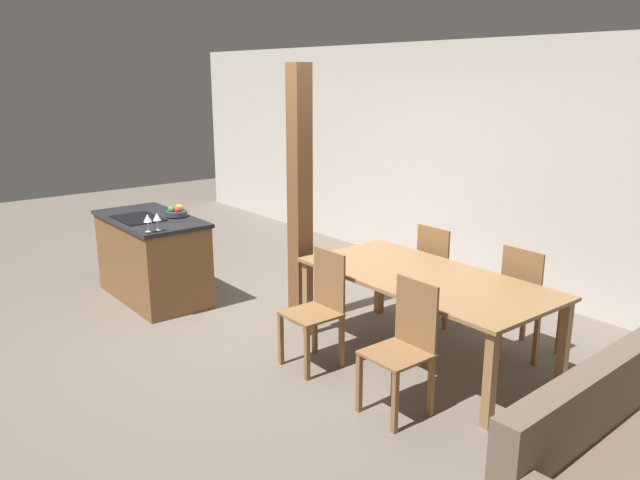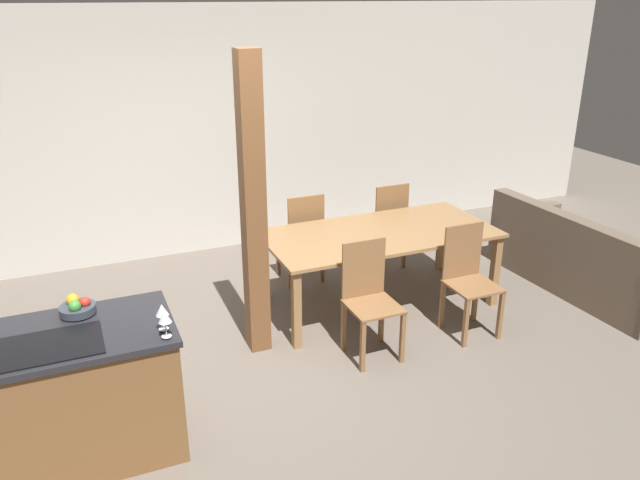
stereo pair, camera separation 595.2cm
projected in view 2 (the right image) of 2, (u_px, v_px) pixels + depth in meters
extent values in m
plane|color=#665B51|center=(260.00, 370.00, 4.94)|extent=(16.00, 16.00, 0.00)
cube|color=beige|center=(180.00, 136.00, 6.75)|extent=(11.20, 0.08, 2.70)
cube|color=brown|center=(64.00, 401.00, 3.88)|extent=(1.37, 0.70, 0.85)
cube|color=#232328|center=(52.00, 339.00, 3.72)|extent=(1.41, 0.74, 0.04)
cube|color=black|center=(52.00, 346.00, 3.60)|extent=(0.56, 0.40, 0.01)
cylinder|color=#383D47|center=(78.00, 309.00, 3.95)|extent=(0.22, 0.22, 0.05)
sphere|color=red|center=(85.00, 302.00, 3.94)|extent=(0.07, 0.07, 0.07)
sphere|color=gold|center=(73.00, 300.00, 3.96)|extent=(0.08, 0.08, 0.08)
sphere|color=#3D8E38|center=(75.00, 306.00, 3.88)|extent=(0.08, 0.08, 0.08)
cylinder|color=silver|center=(167.00, 336.00, 3.68)|extent=(0.06, 0.06, 0.00)
cylinder|color=silver|center=(166.00, 329.00, 3.67)|extent=(0.01, 0.01, 0.09)
cone|color=silver|center=(165.00, 317.00, 3.64)|extent=(0.08, 0.08, 0.07)
cylinder|color=silver|center=(164.00, 329.00, 3.76)|extent=(0.06, 0.06, 0.00)
cylinder|color=silver|center=(163.00, 322.00, 3.75)|extent=(0.01, 0.01, 0.09)
cone|color=silver|center=(162.00, 310.00, 3.72)|extent=(0.08, 0.08, 0.07)
cube|color=olive|center=(380.00, 233.00, 5.76)|extent=(2.13, 1.04, 0.03)
cube|color=olive|center=(296.00, 310.00, 5.14)|extent=(0.07, 0.07, 0.71)
cube|color=olive|center=(495.00, 271.00, 5.87)|extent=(0.07, 0.07, 0.71)
cube|color=olive|center=(262.00, 268.00, 5.92)|extent=(0.07, 0.07, 0.71)
cube|color=olive|center=(441.00, 238.00, 6.64)|extent=(0.07, 0.07, 0.71)
cube|color=brown|center=(373.00, 306.00, 4.98)|extent=(0.40, 0.40, 0.02)
cube|color=brown|center=(364.00, 268.00, 5.05)|extent=(0.38, 0.02, 0.49)
cube|color=brown|center=(363.00, 347.00, 4.85)|extent=(0.04, 0.04, 0.45)
cube|color=brown|center=(402.00, 338.00, 4.98)|extent=(0.04, 0.04, 0.45)
cube|color=brown|center=(344.00, 326.00, 5.16)|extent=(0.04, 0.04, 0.45)
cube|color=brown|center=(381.00, 318.00, 5.28)|extent=(0.04, 0.04, 0.45)
cube|color=brown|center=(473.00, 286.00, 5.33)|extent=(0.40, 0.40, 0.02)
cube|color=brown|center=(463.00, 251.00, 5.40)|extent=(0.38, 0.02, 0.49)
cube|color=brown|center=(466.00, 323.00, 5.20)|extent=(0.04, 0.04, 0.45)
cube|color=brown|center=(500.00, 315.00, 5.33)|extent=(0.04, 0.04, 0.45)
cube|color=brown|center=(442.00, 305.00, 5.50)|extent=(0.04, 0.04, 0.45)
cube|color=brown|center=(475.00, 298.00, 5.63)|extent=(0.04, 0.04, 0.45)
cube|color=brown|center=(300.00, 238.00, 6.38)|extent=(0.40, 0.40, 0.02)
cube|color=brown|center=(306.00, 220.00, 6.13)|extent=(0.38, 0.02, 0.49)
cube|color=brown|center=(309.00, 250.00, 6.68)|extent=(0.04, 0.04, 0.45)
cube|color=brown|center=(278.00, 255.00, 6.56)|extent=(0.04, 0.04, 0.45)
cube|color=brown|center=(322.00, 262.00, 6.38)|extent=(0.04, 0.04, 0.45)
cube|color=brown|center=(290.00, 268.00, 6.25)|extent=(0.04, 0.04, 0.45)
cube|color=brown|center=(382.00, 225.00, 6.73)|extent=(0.40, 0.40, 0.02)
cube|color=brown|center=(392.00, 208.00, 6.47)|extent=(0.38, 0.02, 0.49)
cube|color=brown|center=(388.00, 237.00, 7.03)|extent=(0.04, 0.04, 0.45)
cube|color=brown|center=(360.00, 242.00, 6.90)|extent=(0.04, 0.04, 0.45)
cube|color=brown|center=(404.00, 248.00, 6.73)|extent=(0.04, 0.04, 0.45)
cube|color=brown|center=(375.00, 253.00, 6.60)|extent=(0.04, 0.04, 0.45)
cube|color=brown|center=(588.00, 267.00, 6.30)|extent=(0.97, 2.03, 0.42)
cube|color=brown|center=(567.00, 235.00, 6.01)|extent=(0.25, 2.00, 0.39)
cube|color=brown|center=(524.00, 231.00, 7.05)|extent=(0.89, 0.18, 0.56)
cube|color=brown|center=(253.00, 211.00, 4.84)|extent=(0.17, 0.17, 2.43)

